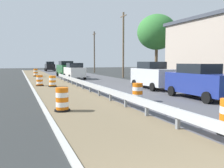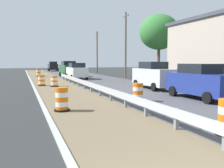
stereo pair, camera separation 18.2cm
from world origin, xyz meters
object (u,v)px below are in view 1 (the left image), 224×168
at_px(traffic_barrel_mid, 138,93).
at_px(utility_pole_mid, 123,44).
at_px(traffic_barrel_farther, 40,81).
at_px(utility_pole_far, 94,51).
at_px(traffic_barrel_far, 53,82).
at_px(car_lead_near_lane, 66,69).
at_px(car_mid_far_lane, 69,67).
at_px(traffic_barrel_farthest, 36,73).
at_px(traffic_barrel_close, 62,100).
at_px(car_trailing_near_lane, 152,75).
at_px(car_lead_far_lane, 74,71).
at_px(car_distant_a, 200,81).
at_px(car_trailing_far_lane, 50,66).

bearing_deg(traffic_barrel_mid, utility_pole_mid, 68.13).
height_order(traffic_barrel_farther, utility_pole_far, utility_pole_far).
height_order(traffic_barrel_far, car_lead_near_lane, car_lead_near_lane).
relative_size(traffic_barrel_farther, car_mid_far_lane, 0.24).
xyz_separation_m(traffic_barrel_farthest, car_lead_near_lane, (4.06, -1.85, 0.62)).
relative_size(traffic_barrel_far, utility_pole_mid, 0.11).
bearing_deg(traffic_barrel_far, car_mid_far_lane, 75.98).
height_order(traffic_barrel_close, traffic_barrel_farthest, traffic_barrel_farthest).
bearing_deg(traffic_barrel_farther, car_trailing_near_lane, -33.76).
distance_m(car_lead_near_lane, utility_pole_far, 12.42).
bearing_deg(traffic_barrel_far, traffic_barrel_close, -95.40).
height_order(traffic_barrel_far, traffic_barrel_farther, traffic_barrel_farther).
bearing_deg(car_lead_near_lane, traffic_barrel_close, 167.45).
relative_size(traffic_barrel_farthest, car_lead_far_lane, 0.26).
xyz_separation_m(car_lead_near_lane, car_trailing_near_lane, (3.64, -18.04, -0.03)).
bearing_deg(traffic_barrel_farthest, car_lead_near_lane, -24.43).
relative_size(traffic_barrel_close, car_distant_a, 0.23).
relative_size(traffic_barrel_far, car_distant_a, 0.21).
height_order(traffic_barrel_mid, car_distant_a, car_distant_a).
relative_size(car_lead_near_lane, car_lead_far_lane, 1.06).
xyz_separation_m(traffic_barrel_farther, utility_pole_far, (12.07, 22.01, 3.66)).
xyz_separation_m(traffic_barrel_close, utility_pole_mid, (11.56, 19.05, 4.03)).
distance_m(car_trailing_far_lane, car_distant_a, 44.32).
bearing_deg(utility_pole_far, car_lead_far_lane, -116.09).
relative_size(traffic_barrel_far, car_lead_near_lane, 0.21).
bearing_deg(car_mid_far_lane, car_distant_a, -1.44).
height_order(traffic_barrel_close, car_trailing_far_lane, car_trailing_far_lane).
bearing_deg(traffic_barrel_far, traffic_barrel_farther, 129.69).
bearing_deg(car_trailing_far_lane, traffic_barrel_farther, 171.94).
bearing_deg(traffic_barrel_mid, car_trailing_far_lane, 89.11).
distance_m(traffic_barrel_far, car_lead_far_lane, 9.19).
height_order(car_trailing_near_lane, car_trailing_far_lane, car_trailing_near_lane).
xyz_separation_m(traffic_barrel_close, car_distant_a, (8.29, 0.64, 0.56)).
relative_size(traffic_barrel_close, traffic_barrel_mid, 1.04).
relative_size(car_lead_near_lane, utility_pole_far, 0.59).
height_order(car_trailing_near_lane, utility_pole_far, utility_pole_far).
bearing_deg(traffic_barrel_farthest, car_trailing_near_lane, -68.82).
distance_m(traffic_barrel_far, car_mid_far_lane, 29.85).
bearing_deg(car_trailing_far_lane, car_trailing_near_lane, -174.49).
bearing_deg(car_lead_far_lane, car_trailing_far_lane, -1.40).
bearing_deg(utility_pole_far, car_trailing_near_lane, -97.68).
distance_m(traffic_barrel_mid, car_lead_near_lane, 23.23).
bearing_deg(traffic_barrel_close, utility_pole_far, 70.32).
relative_size(traffic_barrel_mid, car_distant_a, 0.22).
bearing_deg(car_distant_a, traffic_barrel_close, -86.45).
height_order(traffic_barrel_mid, car_mid_far_lane, car_mid_far_lane).
distance_m(traffic_barrel_close, traffic_barrel_mid, 4.46).
xyz_separation_m(traffic_barrel_close, traffic_barrel_mid, (4.34, 1.06, -0.02)).
bearing_deg(utility_pole_mid, car_mid_far_lane, 99.18).
bearing_deg(car_trailing_near_lane, car_distant_a, 0.02).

